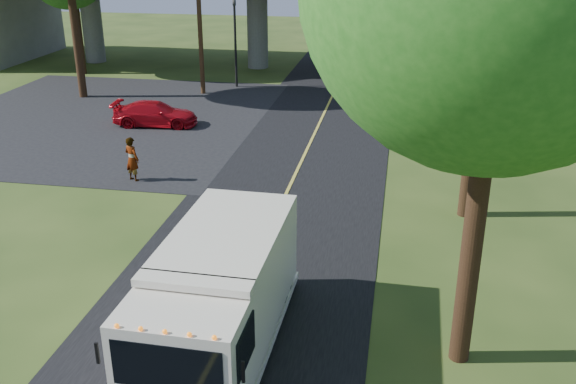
% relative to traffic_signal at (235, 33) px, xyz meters
% --- Properties ---
extents(ground, '(120.00, 120.00, 0.00)m').
position_rel_traffic_signal_xyz_m(ground, '(6.00, -26.00, -3.20)').
color(ground, '#2E4318').
rests_on(ground, ground).
extents(road, '(7.00, 90.00, 0.02)m').
position_rel_traffic_signal_xyz_m(road, '(6.00, -16.00, -3.19)').
color(road, black).
rests_on(road, ground).
extents(parking_lot, '(16.00, 18.00, 0.01)m').
position_rel_traffic_signal_xyz_m(parking_lot, '(-5.00, -8.00, -3.19)').
color(parking_lot, black).
rests_on(parking_lot, ground).
extents(lane_line, '(0.12, 90.00, 0.01)m').
position_rel_traffic_signal_xyz_m(lane_line, '(6.00, -16.00, -3.17)').
color(lane_line, gold).
rests_on(lane_line, road).
extents(overpass, '(54.00, 10.00, 7.30)m').
position_rel_traffic_signal_xyz_m(overpass, '(6.00, 6.00, 1.36)').
color(overpass, slate).
rests_on(overpass, ground).
extents(traffic_signal, '(0.18, 0.22, 5.20)m').
position_rel_traffic_signal_xyz_m(traffic_signal, '(0.00, 0.00, 0.00)').
color(traffic_signal, black).
rests_on(traffic_signal, ground).
extents(utility_pole, '(1.60, 0.26, 9.00)m').
position_rel_traffic_signal_xyz_m(utility_pole, '(-1.50, -2.00, 1.40)').
color(utility_pole, '#472D19').
rests_on(utility_pole, ground).
extents(step_van, '(2.52, 6.54, 2.72)m').
position_rel_traffic_signal_xyz_m(step_van, '(6.22, -25.69, -1.72)').
color(step_van, silver).
rests_on(step_van, ground).
extents(red_sedan, '(4.19, 2.00, 1.18)m').
position_rel_traffic_signal_xyz_m(red_sedan, '(-1.82, -8.76, -2.61)').
color(red_sedan, '#AA0A13').
rests_on(red_sedan, ground).
extents(pedestrian, '(0.74, 0.63, 1.72)m').
position_rel_traffic_signal_xyz_m(pedestrian, '(0.03, -15.93, -2.34)').
color(pedestrian, gray).
rests_on(pedestrian, ground).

